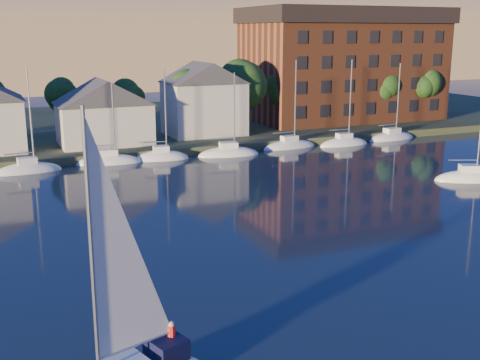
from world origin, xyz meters
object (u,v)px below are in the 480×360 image
clubhouse_centre (104,111)px  condo_block (343,64)px  drifting_sailboat_right (469,180)px  clubhouse_east (204,98)px

clubhouse_centre → condo_block: (40.00, 7.95, 4.66)m
drifting_sailboat_right → clubhouse_centre: bearing=159.0°
clubhouse_centre → clubhouse_east: 14.17m
clubhouse_east → drifting_sailboat_right: bearing=-62.4°
condo_block → clubhouse_centre: bearing=-168.8°
clubhouse_centre → clubhouse_east: size_ratio=1.10×
drifting_sailboat_right → clubhouse_east: bearing=141.0°
clubhouse_centre → drifting_sailboat_right: size_ratio=1.02×
clubhouse_east → condo_block: condo_block is taller
clubhouse_centre → drifting_sailboat_right: drifting_sailboat_right is taller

